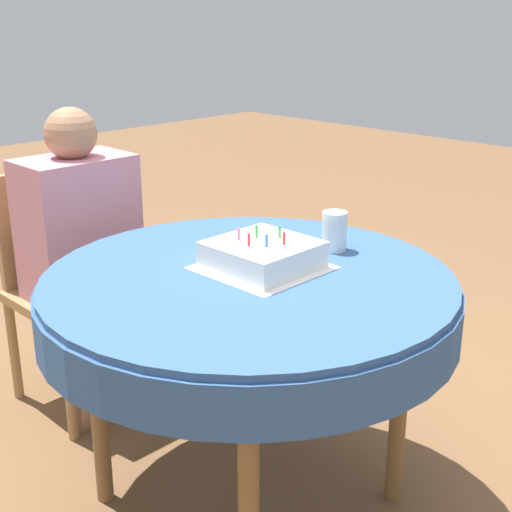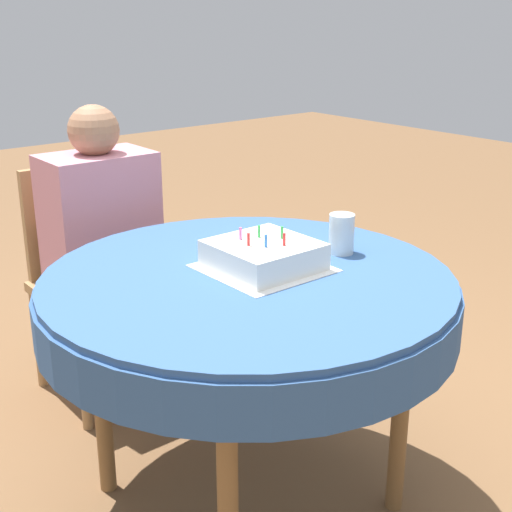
{
  "view_description": "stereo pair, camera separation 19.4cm",
  "coord_description": "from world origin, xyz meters",
  "px_view_note": "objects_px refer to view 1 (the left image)",
  "views": [
    {
      "loc": [
        -1.27,
        -1.28,
        1.41
      ],
      "look_at": [
        0.03,
        0.0,
        0.77
      ],
      "focal_mm": 50.0,
      "sensor_mm": 36.0,
      "label": 1
    },
    {
      "loc": [
        -1.13,
        -1.41,
        1.41
      ],
      "look_at": [
        0.03,
        0.0,
        0.77
      ],
      "focal_mm": 50.0,
      "sensor_mm": 36.0,
      "label": 2
    }
  ],
  "objects_px": {
    "birthday_cake": "(263,255)",
    "drinking_glass": "(334,231)",
    "chair": "(71,278)",
    "person": "(81,235)"
  },
  "relations": [
    {
      "from": "chair",
      "to": "birthday_cake",
      "type": "height_order",
      "value": "chair"
    },
    {
      "from": "chair",
      "to": "birthday_cake",
      "type": "relative_size",
      "value": 3.29
    },
    {
      "from": "person",
      "to": "drinking_glass",
      "type": "distance_m",
      "value": 0.93
    },
    {
      "from": "person",
      "to": "drinking_glass",
      "type": "relative_size",
      "value": 9.33
    },
    {
      "from": "chair",
      "to": "drinking_glass",
      "type": "distance_m",
      "value": 1.06
    },
    {
      "from": "person",
      "to": "drinking_glass",
      "type": "height_order",
      "value": "person"
    },
    {
      "from": "birthday_cake",
      "to": "drinking_glass",
      "type": "height_order",
      "value": "drinking_glass"
    },
    {
      "from": "person",
      "to": "birthday_cake",
      "type": "xyz_separation_m",
      "value": [
        0.07,
        -0.82,
        0.11
      ]
    },
    {
      "from": "person",
      "to": "chair",
      "type": "bearing_deg",
      "value": 90.0
    },
    {
      "from": "birthday_cake",
      "to": "drinking_glass",
      "type": "distance_m",
      "value": 0.27
    }
  ]
}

